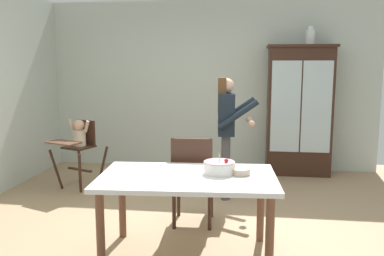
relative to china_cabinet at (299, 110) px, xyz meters
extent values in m
plane|color=tan|center=(-1.40, -2.37, -1.00)|extent=(6.24, 6.24, 0.00)
cube|color=beige|center=(-1.40, 0.26, 0.35)|extent=(5.32, 0.06, 2.70)
cube|color=#382116|center=(0.00, 0.00, -0.03)|extent=(0.96, 0.42, 1.94)
cube|color=#382116|center=(0.00, 0.00, 0.96)|extent=(1.02, 0.48, 0.04)
cube|color=silver|center=(-0.22, -0.21, 0.07)|extent=(0.43, 0.01, 1.36)
cube|color=silver|center=(0.22, -0.21, 0.07)|extent=(0.43, 0.01, 1.36)
cube|color=#382116|center=(0.00, 0.00, 0.07)|extent=(0.88, 0.36, 0.02)
cylinder|color=white|center=(0.12, 0.00, 1.09)|extent=(0.13, 0.13, 0.22)
cylinder|color=white|center=(0.12, 0.00, 1.23)|extent=(0.07, 0.07, 0.05)
cylinder|color=#382116|center=(-3.36, -1.27, -0.72)|extent=(0.17, 0.10, 0.56)
cylinder|color=#382116|center=(-2.95, -1.43, -0.72)|extent=(0.10, 0.17, 0.56)
cylinder|color=#382116|center=(-3.20, -0.86, -0.72)|extent=(0.10, 0.17, 0.56)
cylinder|color=#382116|center=(-2.79, -1.02, -0.72)|extent=(0.17, 0.10, 0.56)
cube|color=#382116|center=(-3.07, -1.15, -0.74)|extent=(0.41, 0.19, 0.02)
cube|color=#382116|center=(-3.07, -1.15, -0.42)|extent=(0.44, 0.44, 0.02)
cube|color=#382116|center=(-3.02, -1.00, -0.24)|extent=(0.30, 0.14, 0.34)
cube|color=brown|center=(-3.17, -1.40, -0.32)|extent=(0.50, 0.38, 0.02)
cylinder|color=beige|center=(-3.06, -1.13, -0.30)|extent=(0.17, 0.17, 0.22)
sphere|color=tan|center=(-3.06, -1.13, -0.12)|extent=(0.15, 0.15, 0.15)
cylinder|color=tan|center=(-3.19, -1.08, -0.13)|extent=(0.11, 0.08, 0.17)
cylinder|color=tan|center=(-2.93, -1.18, -0.13)|extent=(0.11, 0.08, 0.17)
cylinder|color=#47474C|center=(-1.04, -1.40, -0.59)|extent=(0.11, 0.11, 0.82)
cylinder|color=#47474C|center=(-1.06, -1.23, -0.59)|extent=(0.11, 0.11, 0.82)
cube|color=#19232D|center=(-1.05, -1.31, 0.08)|extent=(0.23, 0.37, 0.52)
cube|color=white|center=(-0.95, -1.30, 0.08)|extent=(0.01, 0.06, 0.49)
sphere|color=tan|center=(-1.05, -1.31, 0.43)|extent=(0.19, 0.19, 0.19)
cube|color=brown|center=(-1.11, -1.32, 0.31)|extent=(0.12, 0.21, 0.44)
cylinder|color=#19232D|center=(-0.89, -1.50, 0.10)|extent=(0.49, 0.11, 0.37)
sphere|color=tan|center=(-0.74, -1.49, -0.01)|extent=(0.08, 0.08, 0.08)
cylinder|color=#19232D|center=(-0.93, -1.10, 0.10)|extent=(0.49, 0.11, 0.37)
sphere|color=tan|center=(-0.77, -1.09, -0.01)|extent=(0.08, 0.08, 0.08)
cube|color=silver|center=(-1.30, -2.98, -0.28)|extent=(1.58, 1.01, 0.04)
cylinder|color=brown|center=(-1.95, -3.39, -0.65)|extent=(0.07, 0.07, 0.70)
cylinder|color=brown|center=(-0.60, -3.31, -0.65)|extent=(0.07, 0.07, 0.70)
cylinder|color=brown|center=(-1.99, -2.66, -0.65)|extent=(0.07, 0.07, 0.70)
cylinder|color=brown|center=(-0.65, -2.58, -0.65)|extent=(0.07, 0.07, 0.70)
cylinder|color=white|center=(-1.03, -2.88, -0.21)|extent=(0.28, 0.28, 0.10)
cylinder|color=pink|center=(-1.03, -2.88, -0.15)|extent=(0.27, 0.27, 0.01)
cylinder|color=#F2E5CC|center=(-1.03, -2.88, -0.12)|extent=(0.01, 0.01, 0.06)
cone|color=yellow|center=(-1.03, -2.88, -0.08)|extent=(0.02, 0.02, 0.02)
sphere|color=red|center=(-0.97, -2.91, -0.13)|extent=(0.04, 0.04, 0.04)
cylinder|color=#C6AD93|center=(-0.84, -2.89, -0.23)|extent=(0.18, 0.18, 0.05)
cylinder|color=#382116|center=(-1.17, -2.02, -0.77)|extent=(0.04, 0.04, 0.45)
cylinder|color=#382116|center=(-1.54, -2.03, -0.77)|extent=(0.04, 0.04, 0.45)
cylinder|color=#382116|center=(-1.15, -2.39, -0.77)|extent=(0.04, 0.04, 0.45)
cylinder|color=#382116|center=(-1.52, -2.40, -0.77)|extent=(0.04, 0.04, 0.45)
cube|color=brown|center=(-1.35, -2.21, -0.53)|extent=(0.46, 0.46, 0.03)
cube|color=#382116|center=(-1.34, -2.41, -0.28)|extent=(0.42, 0.06, 0.48)
cylinder|color=#382116|center=(-1.15, -2.40, -0.28)|extent=(0.03, 0.03, 0.48)
cylinder|color=#382116|center=(-1.53, -2.42, -0.28)|extent=(0.03, 0.03, 0.48)
camera|label=1|loc=(-0.80, -6.39, 0.70)|focal=38.27mm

